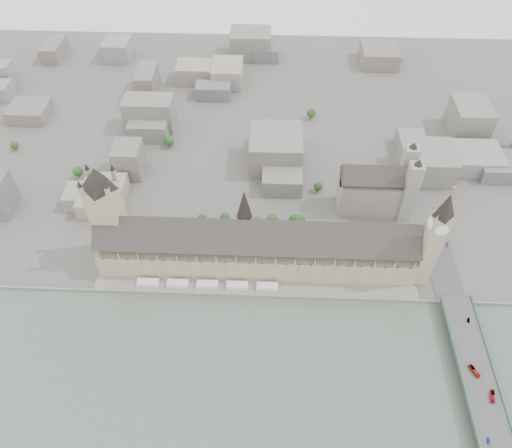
{
  "coord_description": "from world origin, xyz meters",
  "views": [
    {
      "loc": [
        10.47,
        -253.74,
        341.45
      ],
      "look_at": [
        -1.06,
        34.69,
        35.26
      ],
      "focal_mm": 35.0,
      "sensor_mm": 36.0,
      "label": 1
    }
  ],
  "objects_px": {
    "victoria_tower": "(107,211)",
    "car_blue": "(489,441)",
    "palace_of_westminster": "(257,247)",
    "car_approach": "(447,245)",
    "car_silver": "(468,320)",
    "westminster_abbey": "(378,188)",
    "elizabeth_tower": "(436,234)",
    "red_bus_south": "(493,396)",
    "westminster_bridge": "(478,384)",
    "red_bus_north": "(474,371)"
  },
  "relations": [
    {
      "from": "palace_of_westminster",
      "to": "elizabeth_tower",
      "type": "relative_size",
      "value": 2.47
    },
    {
      "from": "car_silver",
      "to": "car_approach",
      "type": "bearing_deg",
      "value": 106.15
    },
    {
      "from": "victoria_tower",
      "to": "red_bus_south",
      "type": "xyz_separation_m",
      "value": [
        288.86,
        -124.92,
        -43.59
      ]
    },
    {
      "from": "red_bus_south",
      "to": "elizabeth_tower",
      "type": "bearing_deg",
      "value": 118.71
    },
    {
      "from": "elizabeth_tower",
      "to": "westminster_abbey",
      "type": "xyz_separation_m",
      "value": [
        -27.08,
        87.0,
        -33.01
      ]
    },
    {
      "from": "elizabeth_tower",
      "to": "car_silver",
      "type": "height_order",
      "value": "elizabeth_tower"
    },
    {
      "from": "victoria_tower",
      "to": "car_approach",
      "type": "xyz_separation_m",
      "value": [
        288.53,
        12.99,
        -44.15
      ]
    },
    {
      "from": "car_blue",
      "to": "car_silver",
      "type": "relative_size",
      "value": 1.0
    },
    {
      "from": "westminster_bridge",
      "to": "car_blue",
      "type": "height_order",
      "value": "car_blue"
    },
    {
      "from": "palace_of_westminster",
      "to": "car_approach",
      "type": "xyz_separation_m",
      "value": [
        166.53,
        19.28,
        -11.65
      ]
    },
    {
      "from": "victoria_tower",
      "to": "westminster_abbey",
      "type": "xyz_separation_m",
      "value": [
        232.92,
        69.0,
        -30.12
      ]
    },
    {
      "from": "elizabeth_tower",
      "to": "car_blue",
      "type": "height_order",
      "value": "elizabeth_tower"
    },
    {
      "from": "palace_of_westminster",
      "to": "car_blue",
      "type": "relative_size",
      "value": 62.3
    },
    {
      "from": "car_blue",
      "to": "car_approach",
      "type": "distance_m",
      "value": 168.46
    },
    {
      "from": "car_blue",
      "to": "car_approach",
      "type": "height_order",
      "value": "car_approach"
    },
    {
      "from": "westminster_bridge",
      "to": "westminster_abbey",
      "type": "height_order",
      "value": "westminster_abbey"
    },
    {
      "from": "westminster_abbey",
      "to": "car_approach",
      "type": "bearing_deg",
      "value": -45.21
    },
    {
      "from": "victoria_tower",
      "to": "westminster_bridge",
      "type": "bearing_deg",
      "value": -21.78
    },
    {
      "from": "westminster_bridge",
      "to": "victoria_tower",
      "type": "bearing_deg",
      "value": 158.22
    },
    {
      "from": "palace_of_westminster",
      "to": "elizabeth_tower",
      "type": "height_order",
      "value": "elizabeth_tower"
    },
    {
      "from": "victoria_tower",
      "to": "westminster_bridge",
      "type": "xyz_separation_m",
      "value": [
        284.0,
        -113.5,
        -50.08
      ]
    },
    {
      "from": "red_bus_south",
      "to": "car_approach",
      "type": "bearing_deg",
      "value": 103.74
    },
    {
      "from": "victoria_tower",
      "to": "car_silver",
      "type": "relative_size",
      "value": 23.53
    },
    {
      "from": "westminster_bridge",
      "to": "red_bus_north",
      "type": "xyz_separation_m",
      "value": [
        -3.01,
        6.9,
        6.59
      ]
    },
    {
      "from": "westminster_bridge",
      "to": "westminster_abbey",
      "type": "xyz_separation_m",
      "value": [
        -51.08,
        182.5,
        19.96
      ]
    },
    {
      "from": "palace_of_westminster",
      "to": "car_approach",
      "type": "relative_size",
      "value": 47.77
    },
    {
      "from": "victoria_tower",
      "to": "westminster_abbey",
      "type": "height_order",
      "value": "victoria_tower"
    },
    {
      "from": "palace_of_westminster",
      "to": "red_bus_north",
      "type": "relative_size",
      "value": 25.17
    },
    {
      "from": "elizabeth_tower",
      "to": "car_blue",
      "type": "bearing_deg",
      "value": -82.53
    },
    {
      "from": "car_blue",
      "to": "palace_of_westminster",
      "type": "bearing_deg",
      "value": 151.49
    },
    {
      "from": "palace_of_westminster",
      "to": "car_approach",
      "type": "bearing_deg",
      "value": 6.61
    },
    {
      "from": "westminster_bridge",
      "to": "palace_of_westminster",
      "type": "bearing_deg",
      "value": 146.51
    },
    {
      "from": "red_bus_north",
      "to": "car_silver",
      "type": "distance_m",
      "value": 43.38
    },
    {
      "from": "westminster_abbey",
      "to": "car_blue",
      "type": "distance_m",
      "value": 229.06
    },
    {
      "from": "car_silver",
      "to": "westminster_abbey",
      "type": "bearing_deg",
      "value": 129.08
    },
    {
      "from": "red_bus_south",
      "to": "car_silver",
      "type": "height_order",
      "value": "red_bus_south"
    },
    {
      "from": "victoria_tower",
      "to": "car_approach",
      "type": "height_order",
      "value": "victoria_tower"
    },
    {
      "from": "elizabeth_tower",
      "to": "car_approach",
      "type": "bearing_deg",
      "value": 47.36
    },
    {
      "from": "elizabeth_tower",
      "to": "car_blue",
      "type": "distance_m",
      "value": 146.12
    },
    {
      "from": "victoria_tower",
      "to": "car_blue",
      "type": "height_order",
      "value": "victoria_tower"
    },
    {
      "from": "westminster_abbey",
      "to": "car_blue",
      "type": "xyz_separation_m",
      "value": [
        45.06,
        -224.14,
        -14.11
      ]
    },
    {
      "from": "westminster_abbey",
      "to": "car_silver",
      "type": "height_order",
      "value": "westminster_abbey"
    },
    {
      "from": "westminster_bridge",
      "to": "car_silver",
      "type": "height_order",
      "value": "car_silver"
    },
    {
      "from": "palace_of_westminster",
      "to": "westminster_bridge",
      "type": "distance_m",
      "value": 195.05
    },
    {
      "from": "westminster_abbey",
      "to": "red_bus_north",
      "type": "relative_size",
      "value": 6.46
    },
    {
      "from": "car_blue",
      "to": "victoria_tower",
      "type": "bearing_deg",
      "value": 165.98
    },
    {
      "from": "westminster_abbey",
      "to": "victoria_tower",
      "type": "bearing_deg",
      "value": -163.5
    },
    {
      "from": "westminster_bridge",
      "to": "red_bus_north",
      "type": "relative_size",
      "value": 30.87
    },
    {
      "from": "westminster_bridge",
      "to": "red_bus_north",
      "type": "bearing_deg",
      "value": 113.55
    },
    {
      "from": "red_bus_north",
      "to": "westminster_bridge",
      "type": "bearing_deg",
      "value": -91.14
    }
  ]
}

